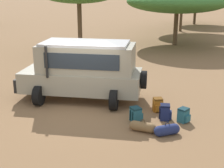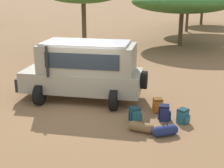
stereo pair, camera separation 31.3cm
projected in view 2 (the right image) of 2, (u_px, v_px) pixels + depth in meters
ground_plane at (84, 109)px, 12.09m from camera, size 320.00×320.00×0.00m
safari_vehicle at (85, 69)px, 12.85m from camera, size 5.32×4.02×2.44m
backpack_beside_front_wheel at (165, 113)px, 11.05m from camera, size 0.50×0.46×0.57m
backpack_cluster_center at (158, 105)px, 11.80m from camera, size 0.41×0.46×0.53m
backpack_near_rear_wheel at (183, 116)px, 10.87m from camera, size 0.45×0.47×0.51m
backpack_outermost at (135, 115)px, 10.95m from camera, size 0.44×0.41×0.53m
duffel_bag_low_black_case at (165, 131)px, 9.94m from camera, size 0.89×0.35×0.44m
duffel_bag_soft_canvas at (141, 127)px, 10.21m from camera, size 0.77×0.71×0.43m
acacia_tree_right_mid at (183, 1)px, 24.03m from camera, size 7.91×7.80×4.31m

